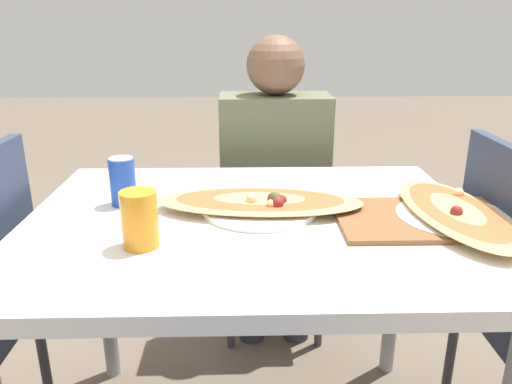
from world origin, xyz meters
TOP-DOWN VIEW (x-y plane):
  - dining_table at (0.00, 0.00)m, footprint 1.10×0.85m
  - chair_far_seated at (0.10, 0.76)m, footprint 0.40×0.40m
  - person_seated at (0.10, 0.64)m, footprint 0.40×0.23m
  - pizza_main at (0.02, 0.04)m, footprint 0.53×0.29m
  - soda_can at (-0.33, 0.10)m, footprint 0.07×0.07m
  - drink_glass at (-0.24, -0.16)m, footprint 0.08×0.08m
  - serving_tray at (0.41, -0.04)m, footprint 0.41×0.27m
  - pizza_second at (0.49, -0.03)m, footprint 0.28×0.49m

SIDE VIEW (x-z plane):
  - chair_far_seated at x=0.10m, z-range 0.05..0.98m
  - dining_table at x=0.00m, z-range 0.30..1.05m
  - person_seated at x=0.10m, z-range 0.10..1.26m
  - serving_tray at x=0.41m, z-range 0.75..0.77m
  - pizza_second at x=0.49m, z-range 0.75..0.80m
  - pizza_main at x=0.02m, z-range 0.75..0.80m
  - drink_glass at x=-0.24m, z-range 0.75..0.88m
  - soda_can at x=-0.33m, z-range 0.75..0.88m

